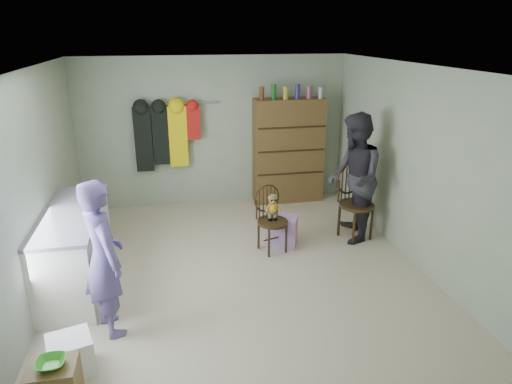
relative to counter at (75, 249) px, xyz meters
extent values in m
plane|color=beige|center=(1.95, 0.00, -0.47)|extent=(5.00, 5.00, 0.00)
plane|color=#A1AD91|center=(1.95, 2.50, 0.78)|extent=(4.50, 0.00, 4.50)
plane|color=#A1AD91|center=(-0.30, 0.00, 0.78)|extent=(0.00, 5.00, 5.00)
plane|color=#A1AD91|center=(4.20, 0.00, 0.78)|extent=(0.00, 5.00, 5.00)
plane|color=white|center=(1.95, 0.00, 2.03)|extent=(5.00, 5.00, 0.00)
cube|color=silver|center=(0.00, 0.00, -0.02)|extent=(0.60, 1.80, 0.90)
cube|color=slate|center=(0.00, 0.00, 0.45)|extent=(0.64, 1.86, 0.04)
cylinder|color=#99999E|center=(0.31, -0.45, 0.07)|extent=(0.02, 0.02, 0.14)
cylinder|color=#99999E|center=(0.31, 0.45, 0.07)|extent=(0.02, 0.02, 0.14)
imported|color=green|center=(0.17, -2.09, 0.06)|extent=(0.22, 0.22, 0.05)
cube|color=white|center=(0.17, -1.55, -0.30)|extent=(0.45, 0.44, 0.35)
cylinder|color=#302111|center=(2.47, 0.40, -0.04)|extent=(0.51, 0.51, 0.04)
cylinder|color=#302111|center=(2.38, 0.23, -0.27)|extent=(0.03, 0.03, 0.41)
cylinder|color=#302111|center=(2.64, 0.31, -0.27)|extent=(0.03, 0.03, 0.41)
cylinder|color=#302111|center=(2.30, 0.49, -0.27)|extent=(0.03, 0.03, 0.41)
cylinder|color=#302111|center=(2.56, 0.58, -0.27)|extent=(0.03, 0.03, 0.41)
torus|color=#302111|center=(2.42, 0.55, 0.25)|extent=(0.39, 0.14, 0.40)
cylinder|color=#302111|center=(2.27, 0.50, 0.11)|extent=(0.03, 0.03, 0.27)
cylinder|color=#302111|center=(2.58, 0.59, 0.11)|extent=(0.03, 0.03, 0.27)
cylinder|color=yellow|center=(2.47, 0.42, 0.17)|extent=(0.11, 0.11, 0.11)
cylinder|color=#475128|center=(2.47, 0.42, 0.06)|extent=(0.07, 0.07, 0.17)
sphere|color=#9E7042|center=(2.47, 0.42, 0.27)|extent=(0.10, 0.10, 0.10)
cylinder|color=#475128|center=(2.47, 0.42, 0.32)|extent=(0.09, 0.09, 0.03)
cube|color=black|center=(2.47, 0.37, 0.28)|extent=(0.07, 0.01, 0.02)
cylinder|color=#302111|center=(3.75, 0.57, 0.04)|extent=(0.60, 0.60, 0.05)
cylinder|color=#302111|center=(3.64, 0.37, -0.23)|extent=(0.04, 0.04, 0.49)
cylinder|color=#302111|center=(3.95, 0.46, -0.23)|extent=(0.04, 0.04, 0.49)
cylinder|color=#302111|center=(3.55, 0.69, -0.23)|extent=(0.04, 0.04, 0.49)
cylinder|color=#302111|center=(3.86, 0.78, -0.23)|extent=(0.04, 0.04, 0.49)
torus|color=#302111|center=(3.69, 0.76, 0.39)|extent=(0.46, 0.16, 0.47)
cylinder|color=#302111|center=(3.51, 0.69, 0.22)|extent=(0.03, 0.03, 0.32)
cylinder|color=#302111|center=(3.88, 0.80, 0.22)|extent=(0.03, 0.03, 0.32)
cube|color=pink|center=(2.65, 0.55, -0.26)|extent=(0.49, 0.45, 0.43)
imported|color=#5F5093|center=(0.46, -0.97, 0.33)|extent=(0.60, 0.69, 1.60)
imported|color=#2D2B33|center=(3.68, 0.57, 0.45)|extent=(0.89, 1.03, 1.84)
cube|color=brown|center=(3.20, 2.30, 0.43)|extent=(1.20, 0.38, 1.80)
cube|color=#302111|center=(3.20, 2.11, 0.08)|extent=(1.16, 0.02, 0.03)
cube|color=#302111|center=(3.20, 2.11, 0.48)|extent=(1.16, 0.02, 0.03)
cube|color=#302111|center=(3.20, 2.11, 0.88)|extent=(1.16, 0.02, 0.03)
cylinder|color=#592D14|center=(2.70, 2.20, 1.44)|extent=(0.08, 0.08, 0.22)
cylinder|color=#19591E|center=(2.90, 2.20, 1.45)|extent=(0.08, 0.08, 0.25)
cylinder|color=#A59933|center=(3.10, 2.20, 1.43)|extent=(0.09, 0.09, 0.21)
cylinder|color=navy|center=(3.30, 2.20, 1.45)|extent=(0.08, 0.08, 0.24)
cylinder|color=#8C3F59|center=(3.50, 2.20, 1.43)|extent=(0.09, 0.09, 0.21)
cylinder|color=#B2B2B7|center=(3.70, 2.20, 1.42)|extent=(0.07, 0.07, 0.18)
cylinder|color=#99999E|center=(1.55, 2.44, 1.28)|extent=(1.00, 0.02, 0.02)
cube|color=black|center=(0.77, 2.38, 0.72)|extent=(0.28, 0.10, 1.05)
cube|color=black|center=(1.05, 2.38, 0.77)|extent=(0.26, 0.10, 0.95)
cube|color=yellow|center=(1.33, 2.38, 0.75)|extent=(0.30, 0.10, 1.00)
cube|color=red|center=(1.59, 2.38, 0.97)|extent=(0.22, 0.10, 0.55)
camera|label=1|loc=(1.12, -5.11, 2.42)|focal=32.00mm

